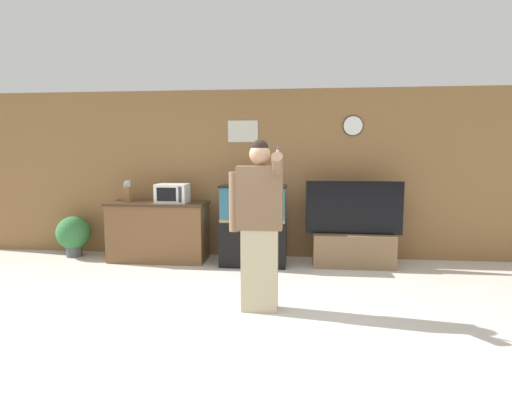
{
  "coord_description": "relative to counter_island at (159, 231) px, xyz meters",
  "views": [
    {
      "loc": [
        0.56,
        -3.57,
        1.63
      ],
      "look_at": [
        0.07,
        1.33,
        1.05
      ],
      "focal_mm": 28.0,
      "sensor_mm": 36.0,
      "label": 1
    }
  ],
  "objects": [
    {
      "name": "tv_on_stand",
      "position": [
        2.9,
        -0.04,
        -0.08
      ],
      "size": [
        1.38,
        0.4,
        1.24
      ],
      "color": "brown",
      "rests_on": "ground_plane"
    },
    {
      "name": "microwave",
      "position": [
        0.24,
        -0.04,
        0.59
      ],
      "size": [
        0.46,
        0.34,
        0.28
      ],
      "color": "white",
      "rests_on": "counter_island"
    },
    {
      "name": "counter_island",
      "position": [
        0.0,
        0.0,
        0.0
      ],
      "size": [
        1.49,
        0.59,
        0.9
      ],
      "color": "brown",
      "rests_on": "ground_plane"
    },
    {
      "name": "wall_back_paneled",
      "position": [
        1.52,
        0.45,
        0.85
      ],
      "size": [
        10.0,
        0.08,
        2.6
      ],
      "color": "olive",
      "rests_on": "ground_plane"
    },
    {
      "name": "knife_block",
      "position": [
        -0.48,
        -0.01,
        0.57
      ],
      "size": [
        0.11,
        0.09,
        0.33
      ],
      "color": "brown",
      "rests_on": "counter_island"
    },
    {
      "name": "ground_plane",
      "position": [
        1.51,
        -2.22,
        -0.45
      ],
      "size": [
        18.0,
        18.0,
        0.0
      ],
      "primitive_type": "plane",
      "color": "beige"
    },
    {
      "name": "aquarium_on_stand",
      "position": [
        1.46,
        -0.1,
        0.14
      ],
      "size": [
        0.95,
        0.48,
        1.17
      ],
      "color": "black",
      "rests_on": "ground_plane"
    },
    {
      "name": "person_standing",
      "position": [
        1.7,
        -1.79,
        0.47
      ],
      "size": [
        0.56,
        0.42,
        1.76
      ],
      "color": "#BCAD89",
      "rests_on": "ground_plane"
    },
    {
      "name": "potted_plant",
      "position": [
        -1.42,
        0.09,
        -0.09
      ],
      "size": [
        0.52,
        0.52,
        0.64
      ],
      "color": "#4C4C51",
      "rests_on": "ground_plane"
    }
  ]
}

